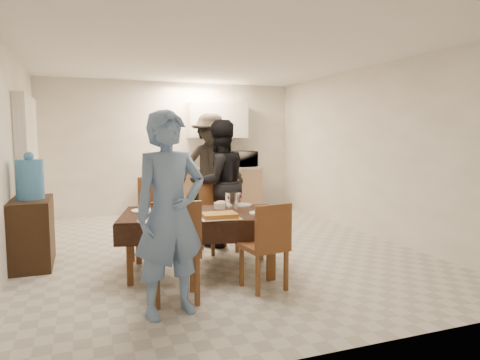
{
  "coord_description": "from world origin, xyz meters",
  "views": [
    {
      "loc": [
        -1.69,
        -5.51,
        1.55
      ],
      "look_at": [
        0.23,
        -0.3,
        0.97
      ],
      "focal_mm": 32.0,
      "sensor_mm": 36.0,
      "label": 1
    }
  ],
  "objects_px": {
    "water_jug": "(30,179)",
    "dining_table": "(201,215)",
    "water_pitcher": "(232,202)",
    "console": "(33,232)",
    "microwave": "(242,159)",
    "person_far": "(219,183)",
    "person_kitchen": "(211,166)",
    "wine_bottle": "(195,198)",
    "person_near": "(170,214)",
    "savoury_tart": "(219,216)"
  },
  "relations": [
    {
      "from": "water_jug",
      "to": "dining_table",
      "type": "bearing_deg",
      "value": -26.43
    },
    {
      "from": "water_jug",
      "to": "water_pitcher",
      "type": "xyz_separation_m",
      "value": [
        2.17,
        -0.96,
        -0.25
      ]
    },
    {
      "from": "console",
      "to": "microwave",
      "type": "distance_m",
      "value": 4.56
    },
    {
      "from": "person_far",
      "to": "person_kitchen",
      "type": "distance_m",
      "value": 2.12
    },
    {
      "from": "wine_bottle",
      "to": "person_kitchen",
      "type": "distance_m",
      "value": 3.25
    },
    {
      "from": "console",
      "to": "person_kitchen",
      "type": "height_order",
      "value": "person_kitchen"
    },
    {
      "from": "console",
      "to": "person_kitchen",
      "type": "distance_m",
      "value": 3.66
    },
    {
      "from": "water_pitcher",
      "to": "person_kitchen",
      "type": "bearing_deg",
      "value": 77.85
    },
    {
      "from": "water_jug",
      "to": "person_near",
      "type": "bearing_deg",
      "value": -56.92
    },
    {
      "from": "wine_bottle",
      "to": "water_pitcher",
      "type": "relative_size",
      "value": 1.44
    },
    {
      "from": "savoury_tart",
      "to": "person_near",
      "type": "xyz_separation_m",
      "value": [
        -0.65,
        -0.67,
        0.17
      ]
    },
    {
      "from": "water_pitcher",
      "to": "wine_bottle",
      "type": "bearing_deg",
      "value": 165.96
    },
    {
      "from": "dining_table",
      "to": "person_near",
      "type": "distance_m",
      "value": 1.21
    },
    {
      "from": "water_pitcher",
      "to": "microwave",
      "type": "distance_m",
      "value": 3.91
    },
    {
      "from": "console",
      "to": "wine_bottle",
      "type": "distance_m",
      "value": 2.02
    },
    {
      "from": "console",
      "to": "savoury_tart",
      "type": "bearing_deg",
      "value": -33.77
    },
    {
      "from": "person_near",
      "to": "person_kitchen",
      "type": "distance_m",
      "value": 4.46
    },
    {
      "from": "person_kitchen",
      "to": "water_pitcher",
      "type": "bearing_deg",
      "value": -102.15
    },
    {
      "from": "dining_table",
      "to": "person_near",
      "type": "bearing_deg",
      "value": -103.98
    },
    {
      "from": "water_jug",
      "to": "savoury_tart",
      "type": "xyz_separation_m",
      "value": [
        1.92,
        -1.29,
        -0.33
      ]
    },
    {
      "from": "water_pitcher",
      "to": "person_near",
      "type": "height_order",
      "value": "person_near"
    },
    {
      "from": "person_far",
      "to": "water_pitcher",
      "type": "bearing_deg",
      "value": 68.16
    },
    {
      "from": "person_near",
      "to": "person_far",
      "type": "distance_m",
      "value": 2.37
    },
    {
      "from": "console",
      "to": "water_pitcher",
      "type": "distance_m",
      "value": 2.41
    },
    {
      "from": "person_far",
      "to": "person_kitchen",
      "type": "bearing_deg",
      "value": -114.66
    },
    {
      "from": "dining_table",
      "to": "water_pitcher",
      "type": "relative_size",
      "value": 8.83
    },
    {
      "from": "microwave",
      "to": "savoury_tart",
      "type": "bearing_deg",
      "value": 66.41
    },
    {
      "from": "water_pitcher",
      "to": "person_far",
      "type": "bearing_deg",
      "value": 79.7
    },
    {
      "from": "console",
      "to": "microwave",
      "type": "bearing_deg",
      "value": 36.08
    },
    {
      "from": "water_pitcher",
      "to": "savoury_tart",
      "type": "relative_size",
      "value": 0.52
    },
    {
      "from": "savoury_tart",
      "to": "water_pitcher",
      "type": "bearing_deg",
      "value": 52.85
    },
    {
      "from": "water_pitcher",
      "to": "person_far",
      "type": "distance_m",
      "value": 1.12
    },
    {
      "from": "wine_bottle",
      "to": "savoury_tart",
      "type": "distance_m",
      "value": 0.47
    },
    {
      "from": "savoury_tart",
      "to": "person_kitchen",
      "type": "relative_size",
      "value": 0.22
    },
    {
      "from": "console",
      "to": "wine_bottle",
      "type": "bearing_deg",
      "value": -25.78
    },
    {
      "from": "microwave",
      "to": "person_near",
      "type": "xyz_separation_m",
      "value": [
        -2.37,
        -4.62,
        -0.18
      ]
    },
    {
      "from": "microwave",
      "to": "person_kitchen",
      "type": "xyz_separation_m",
      "value": [
        -0.79,
        -0.45,
        -0.09
      ]
    },
    {
      "from": "water_pitcher",
      "to": "water_jug",
      "type": "bearing_deg",
      "value": 156.24
    },
    {
      "from": "wine_bottle",
      "to": "water_pitcher",
      "type": "bearing_deg",
      "value": -14.04
    },
    {
      "from": "water_jug",
      "to": "microwave",
      "type": "height_order",
      "value": "water_jug"
    },
    {
      "from": "console",
      "to": "water_jug",
      "type": "bearing_deg",
      "value": 0.0
    },
    {
      "from": "dining_table",
      "to": "water_pitcher",
      "type": "bearing_deg",
      "value": 5.53
    },
    {
      "from": "water_pitcher",
      "to": "savoury_tart",
      "type": "height_order",
      "value": "water_pitcher"
    },
    {
      "from": "console",
      "to": "person_far",
      "type": "xyz_separation_m",
      "value": [
        2.37,
        0.14,
        0.48
      ]
    },
    {
      "from": "dining_table",
      "to": "wine_bottle",
      "type": "height_order",
      "value": "wine_bottle"
    },
    {
      "from": "dining_table",
      "to": "wine_bottle",
      "type": "bearing_deg",
      "value": 148.66
    },
    {
      "from": "dining_table",
      "to": "person_far",
      "type": "bearing_deg",
      "value": 76.02
    },
    {
      "from": "savoury_tart",
      "to": "person_near",
      "type": "height_order",
      "value": "person_near"
    },
    {
      "from": "water_jug",
      "to": "savoury_tart",
      "type": "relative_size",
      "value": 1.11
    },
    {
      "from": "dining_table",
      "to": "savoury_tart",
      "type": "height_order",
      "value": "savoury_tart"
    }
  ]
}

